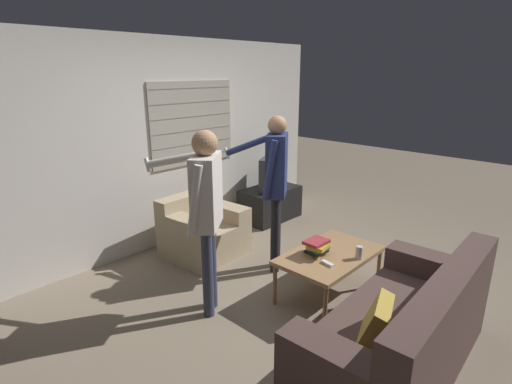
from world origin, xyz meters
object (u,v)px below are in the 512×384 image
couch_blue (403,334)px  tv (270,173)px  spare_remote (328,264)px  armchair_beige (202,231)px  coffee_table (330,257)px  person_right_standing (275,176)px  person_left_standing (205,201)px  soda_can (359,253)px  book_stack (317,247)px

couch_blue → tv: bearing=55.8°
spare_remote → armchair_beige: bearing=101.6°
coffee_table → person_right_standing: person_right_standing is taller
coffee_table → person_left_standing: (-0.98, 0.66, 0.67)m
coffee_table → soda_can: soda_can is taller
armchair_beige → person_left_standing: (-0.74, -0.99, 0.78)m
person_right_standing → book_stack: 0.90m
tv → spare_remote: (-1.44, -1.96, -0.25)m
soda_can → person_left_standing: bearing=139.3°
coffee_table → person_left_standing: person_left_standing is taller
couch_blue → armchair_beige: bearing=81.3°
couch_blue → spare_remote: couch_blue is taller
soda_can → coffee_table: bearing=108.5°
coffee_table → person_right_standing: bearing=85.6°
person_left_standing → tv: bearing=-9.5°
coffee_table → person_right_standing: (0.06, 0.76, 0.67)m
couch_blue → armchair_beige: couch_blue is taller
armchair_beige → coffee_table: armchair_beige is taller
soda_can → spare_remote: 0.34m
person_left_standing → book_stack: (0.87, -0.59, -0.54)m
person_left_standing → person_right_standing: 1.05m
person_left_standing → soda_can: 1.52m
book_stack → tv: bearing=53.0°
tv → person_left_standing: 2.53m
soda_can → book_stack: bearing=121.7°
couch_blue → armchair_beige: (0.30, 2.64, -0.03)m
armchair_beige → book_stack: 1.60m
armchair_beige → spare_remote: size_ratio=6.72×
book_stack → armchair_beige: bearing=94.5°
person_left_standing → soda_can: bearing=-78.5°
person_right_standing → soda_can: (0.03, -1.02, -0.56)m
coffee_table → tv: bearing=56.6°
couch_blue → person_left_standing: bearing=102.9°
soda_can → spare_remote: (-0.30, 0.14, -0.05)m
couch_blue → armchair_beige: 2.65m
person_right_standing → spare_remote: size_ratio=12.71×
armchair_beige → book_stack: armchair_beige is taller
coffee_table → book_stack: (-0.12, 0.07, 0.12)m
book_stack → coffee_table: bearing=-32.1°
person_right_standing → soda_can: person_right_standing is taller
tv → armchair_beige: bearing=-20.9°
armchair_beige → spare_remote: 1.78m
armchair_beige → coffee_table: bearing=94.3°
couch_blue → person_left_standing: person_left_standing is taller
armchair_beige → spare_remote: armchair_beige is taller
armchair_beige → tv: tv is taller
tv → person_right_standing: person_right_standing is taller
coffee_table → spare_remote: (-0.22, -0.11, 0.05)m
soda_can → spare_remote: soda_can is taller
armchair_beige → person_right_standing: 1.23m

